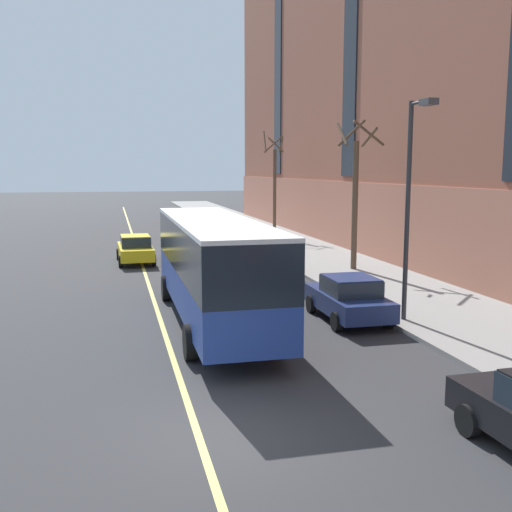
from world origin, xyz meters
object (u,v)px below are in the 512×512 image
object	(u,v)px
parked_car_silver_6	(241,242)
street_tree_far_uptown	(355,192)
parked_car_red_2	(224,231)
street_tree_far_downtown	(274,184)
parked_car_champagne_0	(267,257)
street_lamp	(412,189)
city_bus	(213,264)
taxi_cab	(135,249)
parked_car_navy_5	(349,298)

from	to	relation	value
parked_car_silver_6	street_tree_far_uptown	size ratio (longest dim) A/B	0.61
parked_car_red_2	street_tree_far_downtown	size ratio (longest dim) A/B	0.57
parked_car_champagne_0	street_lamp	distance (m)	11.95
city_bus	taxi_cab	world-z (taller)	city_bus
parked_car_red_2	parked_car_navy_5	xyz separation A→B (m)	(0.06, -23.35, -0.00)
parked_car_red_2	street_lamp	xyz separation A→B (m)	(1.73, -24.41, 3.76)
parked_car_navy_5	street_tree_far_downtown	size ratio (longest dim) A/B	0.54
parked_car_navy_5	street_tree_far_downtown	xyz separation A→B (m)	(4.03, 24.54, 3.25)
city_bus	street_tree_far_uptown	size ratio (longest dim) A/B	1.59
parked_car_navy_5	street_tree_far_uptown	distance (m)	10.59
parked_car_champagne_0	street_tree_far_uptown	xyz separation A→B (m)	(4.35, -0.90, 3.25)
parked_car_navy_5	street_tree_far_uptown	world-z (taller)	street_tree_far_uptown
parked_car_red_2	parked_car_silver_6	xyz separation A→B (m)	(-0.19, -6.92, -0.00)
parked_car_red_2	street_tree_far_downtown	distance (m)	5.36
parked_car_champagne_0	street_tree_far_uptown	world-z (taller)	street_tree_far_uptown
street_tree_far_uptown	street_tree_far_downtown	distance (m)	15.31
parked_car_champagne_0	parked_car_red_2	world-z (taller)	same
city_bus	parked_car_red_2	size ratio (longest dim) A/B	2.66
parked_car_red_2	parked_car_silver_6	distance (m)	6.92
parked_car_navy_5	taxi_cab	bearing A→B (deg)	114.25
street_tree_far_uptown	street_lamp	size ratio (longest dim) A/B	1.04
taxi_cab	city_bus	bearing A→B (deg)	-81.93
parked_car_silver_6	street_tree_far_uptown	world-z (taller)	street_tree_far_uptown
parked_car_red_2	street_tree_far_uptown	world-z (taller)	street_tree_far_uptown
parked_car_red_2	street_tree_far_downtown	xyz separation A→B (m)	(4.09, 1.19, 3.25)
parked_car_navy_5	street_tree_far_uptown	size ratio (longest dim) A/B	0.56
street_lamp	parked_car_red_2	bearing A→B (deg)	94.05
parked_car_red_2	street_lamp	distance (m)	24.75
parked_car_silver_6	street_lamp	size ratio (longest dim) A/B	0.64
parked_car_red_2	parked_car_navy_5	distance (m)	23.35
parked_car_silver_6	street_tree_far_uptown	bearing A→B (deg)	-59.07
parked_car_champagne_0	street_tree_far_uptown	size ratio (longest dim) A/B	0.60
city_bus	parked_car_silver_6	bearing A→B (deg)	74.59
parked_car_navy_5	parked_car_silver_6	xyz separation A→B (m)	(-0.25, 16.43, 0.00)
parked_car_silver_6	street_lamp	world-z (taller)	street_lamp
parked_car_navy_5	street_lamp	world-z (taller)	street_lamp
street_tree_far_downtown	parked_car_navy_5	bearing A→B (deg)	-99.33
city_bus	parked_car_navy_5	world-z (taller)	city_bus
street_tree_far_uptown	street_tree_far_downtown	xyz separation A→B (m)	(-0.03, 15.31, 0.00)
parked_car_navy_5	street_lamp	distance (m)	4.24
city_bus	street_tree_far_downtown	world-z (taller)	street_tree_far_downtown
city_bus	street_tree_far_downtown	size ratio (longest dim) A/B	1.53
street_tree_far_uptown	street_tree_far_downtown	world-z (taller)	street_tree_far_downtown
taxi_cab	street_tree_far_downtown	distance (m)	14.85
parked_car_champagne_0	parked_car_silver_6	xyz separation A→B (m)	(0.03, 6.31, 0.00)
street_tree_far_downtown	parked_car_red_2	bearing A→B (deg)	-163.83
street_lamp	taxi_cab	bearing A→B (deg)	117.74
city_bus	parked_car_navy_5	xyz separation A→B (m)	(4.63, -0.54, -1.29)
parked_car_red_2	taxi_cab	size ratio (longest dim) A/B	0.98
street_tree_far_uptown	street_lamp	bearing A→B (deg)	-103.14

